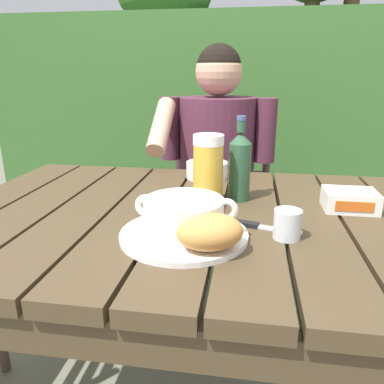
% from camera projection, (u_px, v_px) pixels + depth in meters
% --- Properties ---
extents(dining_table, '(1.28, 0.85, 0.78)m').
position_uv_depth(dining_table, '(194.00, 248.00, 0.98)').
color(dining_table, '#473723').
rests_on(dining_table, ground_plane).
extents(hedge_backdrop, '(3.23, 0.81, 2.41)m').
position_uv_depth(hedge_backdrop, '(239.00, 90.00, 2.60)').
color(hedge_backdrop, '#36602A').
rests_on(hedge_backdrop, ground_plane).
extents(chair_near_diner, '(0.49, 0.42, 0.93)m').
position_uv_depth(chair_near_diner, '(219.00, 209.00, 1.85)').
color(chair_near_diner, '#422D2F').
rests_on(chair_near_diner, ground_plane).
extents(person_eating, '(0.48, 0.47, 1.23)m').
position_uv_depth(person_eating, '(215.00, 169.00, 1.59)').
color(person_eating, '#502537').
rests_on(person_eating, ground_plane).
extents(serving_plate, '(0.27, 0.27, 0.01)m').
position_uv_depth(serving_plate, '(186.00, 235.00, 0.80)').
color(serving_plate, white).
rests_on(serving_plate, dining_table).
extents(soup_bowl, '(0.22, 0.17, 0.08)m').
position_uv_depth(soup_bowl, '(186.00, 215.00, 0.78)').
color(soup_bowl, white).
rests_on(soup_bowl, serving_plate).
extents(bread_roll, '(0.16, 0.14, 0.07)m').
position_uv_depth(bread_roll, '(210.00, 232.00, 0.71)').
color(bread_roll, '#CA8B43').
rests_on(bread_roll, serving_plate).
extents(beer_glass, '(0.08, 0.08, 0.19)m').
position_uv_depth(beer_glass, '(208.00, 170.00, 0.97)').
color(beer_glass, gold).
rests_on(beer_glass, dining_table).
extents(beer_bottle, '(0.06, 0.06, 0.23)m').
position_uv_depth(beer_bottle, '(240.00, 165.00, 1.01)').
color(beer_bottle, '#2B5236').
rests_on(beer_bottle, dining_table).
extents(water_glass_small, '(0.06, 0.06, 0.06)m').
position_uv_depth(water_glass_small, '(287.00, 224.00, 0.79)').
color(water_glass_small, silver).
rests_on(water_glass_small, dining_table).
extents(butter_tub, '(0.13, 0.10, 0.05)m').
position_uv_depth(butter_tub, '(350.00, 200.00, 0.95)').
color(butter_tub, white).
rests_on(butter_tub, dining_table).
extents(table_knife, '(0.16, 0.06, 0.01)m').
position_uv_depth(table_knife, '(257.00, 226.00, 0.85)').
color(table_knife, silver).
rests_on(table_knife, dining_table).
extents(diner_bowl, '(0.14, 0.14, 0.05)m').
position_uv_depth(diner_bowl, '(207.00, 170.00, 1.24)').
color(diner_bowl, white).
rests_on(diner_bowl, dining_table).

